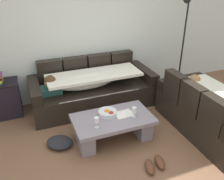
% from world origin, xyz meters
% --- Properties ---
extents(ground_plane, '(14.00, 14.00, 0.00)m').
position_xyz_m(ground_plane, '(0.00, 0.00, 0.00)').
color(ground_plane, brown).
extents(back_wall, '(9.00, 0.10, 2.70)m').
position_xyz_m(back_wall, '(0.00, 2.15, 1.35)').
color(back_wall, silver).
rests_on(back_wall, ground_plane).
extents(couch_along_wall, '(2.28, 0.92, 0.88)m').
position_xyz_m(couch_along_wall, '(-0.06, 1.62, 0.33)').
color(couch_along_wall, black).
rests_on(couch_along_wall, ground_plane).
extents(couch_near_window, '(0.92, 1.72, 0.88)m').
position_xyz_m(couch_near_window, '(1.44, 0.18, 0.33)').
color(couch_near_window, black).
rests_on(couch_near_window, ground_plane).
extents(coffee_table, '(1.20, 0.68, 0.38)m').
position_xyz_m(coffee_table, '(-0.06, 0.52, 0.24)').
color(coffee_table, gray).
rests_on(coffee_table, ground_plane).
extents(fruit_bowl, '(0.28, 0.28, 0.10)m').
position_xyz_m(fruit_bowl, '(-0.11, 0.61, 0.42)').
color(fruit_bowl, silver).
rests_on(fruit_bowl, coffee_table).
extents(wine_glass_near_left, '(0.07, 0.07, 0.17)m').
position_xyz_m(wine_glass_near_left, '(-0.37, 0.36, 0.50)').
color(wine_glass_near_left, silver).
rests_on(wine_glass_near_left, coffee_table).
extents(wine_glass_near_right, '(0.07, 0.07, 0.17)m').
position_xyz_m(wine_glass_near_right, '(0.24, 0.42, 0.50)').
color(wine_glass_near_right, silver).
rests_on(wine_glass_near_right, coffee_table).
extents(open_magazine, '(0.29, 0.23, 0.01)m').
position_xyz_m(open_magazine, '(0.13, 0.54, 0.39)').
color(open_magazine, white).
rests_on(open_magazine, coffee_table).
extents(floor_lamp, '(0.33, 0.31, 1.95)m').
position_xyz_m(floor_lamp, '(1.82, 1.53, 1.12)').
color(floor_lamp, black).
rests_on(floor_lamp, ground_plane).
extents(pair_of_shoes, '(0.36, 0.32, 0.09)m').
position_xyz_m(pair_of_shoes, '(0.23, -0.26, 0.04)').
color(pair_of_shoes, '#59331E').
rests_on(pair_of_shoes, ground_plane).
extents(crumpled_garment, '(0.51, 0.49, 0.12)m').
position_xyz_m(crumpled_garment, '(-0.87, 0.63, 0.06)').
color(crumpled_garment, '#232328').
rests_on(crumpled_garment, ground_plane).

